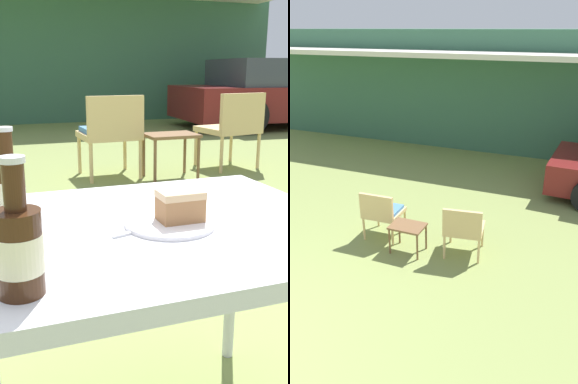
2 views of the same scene
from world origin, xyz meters
The scene contains 4 objects.
cabin_building centered at (0.01, 10.42, 1.57)m, with size 11.88×5.33×3.11m.
wicker_chair_cushioned centered at (0.79, 3.34, 0.48)m, with size 0.58×0.55×0.82m.
wicker_chair_plain centered at (2.16, 3.32, 0.48)m, with size 0.63×0.61×0.82m.
garden_side_table centered at (1.35, 3.11, 0.39)m, with size 0.51×0.37×0.45m.
Camera 2 is at (3.57, -1.27, 3.14)m, focal length 35.00 mm.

